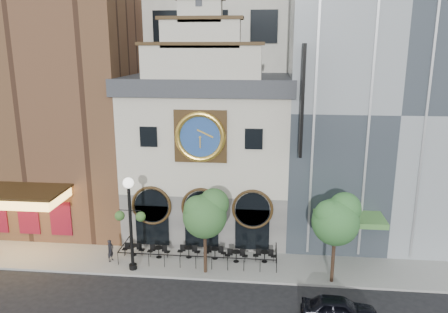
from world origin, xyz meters
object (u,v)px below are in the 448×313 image
bistro_5 (265,256)px  lamppost (130,214)px  tree_left (206,213)px  tree_right (336,218)px  bistro_2 (189,251)px  pedestrian (110,250)px  bistro_3 (215,252)px  car_right (339,309)px  bistro_1 (159,251)px  bistro_4 (236,255)px  bistro_0 (133,249)px

bistro_5 → lamppost: bearing=-167.8°
tree_left → tree_right: size_ratio=0.98×
tree_right → bistro_2: bearing=167.1°
pedestrian → bistro_3: bearing=-64.0°
tree_right → bistro_5: bearing=154.2°
bistro_2 → pedestrian: (-5.23, -1.03, 0.31)m
car_right → lamppost: (-12.73, 4.12, 3.37)m
bistro_3 → tree_right: (7.71, -2.19, 3.75)m
bistro_1 → bistro_4: same height
tree_left → bistro_4: bearing=40.4°
bistro_1 → bistro_3: (3.92, 0.23, 0.00)m
bistro_2 → pedestrian: size_ratio=1.02×
lamppost → bistro_3: bearing=20.7°
bistro_3 → pedestrian: (-7.07, -1.05, 0.31)m
bistro_2 → bistro_4: (3.33, -0.28, 0.00)m
bistro_1 → pedestrian: size_ratio=1.02×
car_right → pedestrian: size_ratio=2.63×
bistro_4 → lamppost: size_ratio=0.25×
bistro_1 → lamppost: bearing=-126.3°
lamppost → tree_left: 4.88m
bistro_4 → bistro_5: (1.93, 0.17, 0.00)m
bistro_2 → bistro_0: bearing=-178.7°
bistro_0 → lamppost: lamppost is taller
bistro_2 → lamppost: 5.22m
bistro_3 → car_right: car_right is taller
bistro_3 → car_right: bearing=-39.2°
bistro_0 → tree_right: bearing=-8.8°
bistro_3 → bistro_4: (1.50, -0.29, 0.00)m
bistro_5 → lamppost: size_ratio=0.25×
bistro_2 → pedestrian: pedestrian is taller
bistro_1 → bistro_3: 3.92m
bistro_1 → bistro_4: bearing=-0.7°
bistro_1 → lamppost: size_ratio=0.25×
bistro_5 → car_right: bearing=-55.8°
bistro_2 → bistro_4: same height
bistro_1 → pedestrian: (-3.15, -0.82, 0.31)m
bistro_1 → car_right: (11.42, -5.90, 0.08)m
tree_left → tree_right: (8.05, -0.33, 0.10)m
bistro_3 → lamppost: (-5.22, -2.00, 3.45)m
bistro_1 → tree_right: bearing=-9.6°
bistro_0 → car_right: car_right is taller
bistro_1 → bistro_3: same height
bistro_2 → pedestrian: 5.34m
bistro_3 → tree_right: size_ratio=0.27×
bistro_0 → bistro_4: (7.27, -0.19, 0.00)m
bistro_2 → tree_left: size_ratio=0.28×
bistro_1 → bistro_2: 2.10m
tree_left → bistro_5: bearing=24.7°
bistro_3 → pedestrian: 7.15m
bistro_3 → bistro_5: same height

